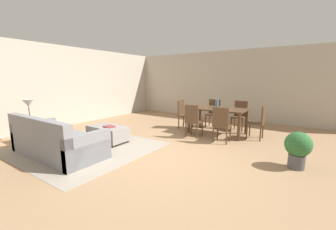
{
  "coord_description": "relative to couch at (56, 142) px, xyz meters",
  "views": [
    {
      "loc": [
        2.45,
        -3.34,
        1.62
      ],
      "look_at": [
        -0.85,
        1.57,
        0.58
      ],
      "focal_mm": 22.28,
      "sensor_mm": 36.0,
      "label": 1
    }
  ],
  "objects": [
    {
      "name": "dining_chair_head_west",
      "position": [
        1.03,
        3.64,
        0.23
      ],
      "size": [
        0.42,
        0.42,
        0.92
      ],
      "color": "#513823",
      "rests_on": "ground_plane"
    },
    {
      "name": "table_lamp",
      "position": [
        -1.4,
        0.12,
        0.71
      ],
      "size": [
        0.26,
        0.26,
        0.53
      ],
      "color": "brown",
      "rests_on": "side_table"
    },
    {
      "name": "side_table",
      "position": [
        -1.4,
        0.12,
        0.17
      ],
      "size": [
        0.4,
        0.4,
        0.58
      ],
      "color": "brown",
      "rests_on": "ground_plane"
    },
    {
      "name": "area_rug",
      "position": [
        0.09,
        0.65,
        -0.28
      ],
      "size": [
        3.0,
        2.8,
        0.01
      ],
      "primitive_type": "cube",
      "color": "gray",
      "rests_on": "ground_plane"
    },
    {
      "name": "ground_plane",
      "position": [
        1.9,
        1.13,
        -0.29
      ],
      "size": [
        10.8,
        10.8,
        0.0
      ],
      "primitive_type": "plane",
      "color": "#9E7A56"
    },
    {
      "name": "couch",
      "position": [
        0.0,
        0.0,
        0.0
      ],
      "size": [
        2.21,
        0.97,
        0.86
      ],
      "color": "gray",
      "rests_on": "ground_plane"
    },
    {
      "name": "potted_plant",
      "position": [
        4.29,
        2.07,
        0.11
      ],
      "size": [
        0.45,
        0.45,
        0.68
      ],
      "color": "#4C4C51",
      "rests_on": "ground_plane"
    },
    {
      "name": "dining_chair_head_east",
      "position": [
        3.33,
        3.66,
        0.23
      ],
      "size": [
        0.4,
        0.4,
        0.92
      ],
      "color": "#513823",
      "rests_on": "ground_plane"
    },
    {
      "name": "dining_chair_far_left",
      "position": [
        1.76,
        4.42,
        0.23
      ],
      "size": [
        0.41,
        0.41,
        0.92
      ],
      "color": "#513823",
      "rests_on": "ground_plane"
    },
    {
      "name": "dining_chair_near_left",
      "position": [
        1.8,
        2.82,
        0.23
      ],
      "size": [
        0.4,
        0.4,
        0.92
      ],
      "color": "#513823",
      "rests_on": "ground_plane"
    },
    {
      "name": "dining_table",
      "position": [
        2.2,
        3.62,
        0.38
      ],
      "size": [
        1.6,
        0.92,
        0.76
      ],
      "color": "#513823",
      "rests_on": "ground_plane"
    },
    {
      "name": "ottoman_table",
      "position": [
        0.17,
        1.24,
        -0.05
      ],
      "size": [
        1.02,
        0.58,
        0.42
      ],
      "color": "gray",
      "rests_on": "ground_plane"
    },
    {
      "name": "dining_chair_near_right",
      "position": [
        2.61,
        2.79,
        0.23
      ],
      "size": [
        0.41,
        0.41,
        0.92
      ],
      "color": "#513823",
      "rests_on": "ground_plane"
    },
    {
      "name": "wall_back",
      "position": [
        1.9,
        6.13,
        1.06
      ],
      "size": [
        9.0,
        0.12,
        2.7
      ],
      "primitive_type": "cube",
      "color": "#BCB2A0",
      "rests_on": "ground_plane"
    },
    {
      "name": "wall_left",
      "position": [
        -2.6,
        1.63,
        1.06
      ],
      "size": [
        0.12,
        11.0,
        2.7
      ],
      "primitive_type": "cube",
      "color": "#BCB2A0",
      "rests_on": "ground_plane"
    },
    {
      "name": "book_on_ottoman",
      "position": [
        0.31,
        1.18,
        0.15
      ],
      "size": [
        0.28,
        0.23,
        0.03
      ],
      "primitive_type": "cube",
      "rotation": [
        0.0,
        0.0,
        -0.11
      ],
      "color": "maroon",
      "rests_on": "ottoman_table"
    },
    {
      "name": "dining_chair_far_right",
      "position": [
        2.63,
        4.41,
        0.23
      ],
      "size": [
        0.41,
        0.41,
        0.92
      ],
      "color": "#513823",
      "rests_on": "ground_plane"
    },
    {
      "name": "vase_centerpiece",
      "position": [
        2.15,
        3.67,
        0.6
      ],
      "size": [
        0.09,
        0.09,
        0.25
      ],
      "primitive_type": "cylinder",
      "color": "slate",
      "rests_on": "dining_table"
    }
  ]
}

